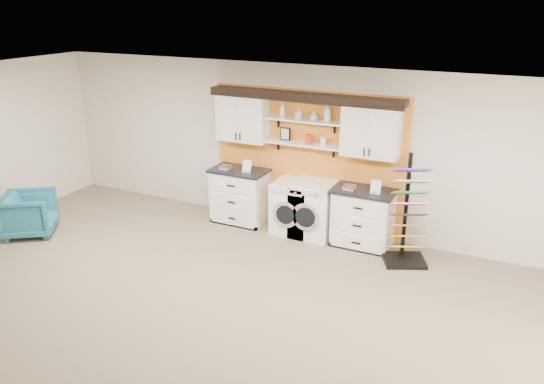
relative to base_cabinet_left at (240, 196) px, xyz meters
The scene contains 22 objects.
floor 3.84m from the base_cabinet_left, 72.76° to the right, with size 10.00×10.00×0.00m, color #846C59.
ceiling 4.46m from the base_cabinet_left, 72.76° to the right, with size 10.00×10.00×0.00m, color white.
wall_back 1.49m from the base_cabinet_left, 17.63° to the left, with size 10.00×10.00×0.00m, color beige.
accent_panel 1.37m from the base_cabinet_left, 16.00° to the left, with size 3.40×0.07×2.40m, color orange.
upper_cabinet_left 1.40m from the base_cabinet_left, 90.00° to the left, with size 0.90×0.35×0.84m.
upper_cabinet_right 2.66m from the base_cabinet_left, ahead, with size 0.90×0.35×0.84m.
shelf_lower 1.54m from the base_cabinet_left, ahead, with size 1.32×0.28×0.03m, color white.
shelf_upper 1.84m from the base_cabinet_left, ahead, with size 1.32×0.28×0.03m, color white.
crown_molding 2.16m from the base_cabinet_left, ahead, with size 3.30×0.41×0.13m.
picture_frame 1.42m from the base_cabinet_left, 14.85° to the left, with size 0.18×0.02×0.22m.
canister_red 1.68m from the base_cabinet_left, ahead, with size 0.11×0.11×0.16m, color red.
canister_cream 1.87m from the base_cabinet_left, ahead, with size 0.10×0.10×0.14m, color silver.
base_cabinet_left is the anchor object (origin of this frame).
base_cabinet_right 2.26m from the base_cabinet_left, ahead, with size 0.98×0.66×0.96m.
washer 1.05m from the base_cabinet_left, ahead, with size 0.65×0.71×0.90m.
dryer 1.40m from the base_cabinet_left, ahead, with size 0.68×0.71×0.95m.
sample_rack 3.03m from the base_cabinet_left, ahead, with size 0.77×0.72×1.69m.
armchair 3.59m from the base_cabinet_left, 145.36° to the right, with size 0.78×0.80×0.73m, color #1E647C.
soap_bottle_a 1.76m from the base_cabinet_left, 11.98° to the left, with size 0.10×0.10×0.26m, color silver.
soap_bottle_b 1.86m from the base_cabinet_left, ahead, with size 0.08×0.08×0.17m, color silver.
soap_bottle_c 2.02m from the base_cabinet_left, ahead, with size 0.12×0.12×0.16m, color silver.
soap_bottle_d 2.23m from the base_cabinet_left, ahead, with size 0.12×0.12×0.30m, color silver.
Camera 1 is at (3.23, -4.08, 3.81)m, focal length 35.00 mm.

